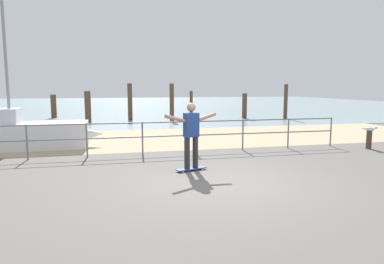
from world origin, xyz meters
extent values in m
cube|color=#605B56|center=(0.00, -1.00, 0.00)|extent=(24.00, 10.00, 0.04)
cube|color=tan|center=(0.00, 7.00, 0.00)|extent=(24.00, 6.00, 0.04)
cube|color=#849EA3|center=(0.00, 35.00, 0.00)|extent=(72.00, 50.00, 0.04)
cylinder|color=slate|center=(-4.74, 3.60, 0.53)|extent=(0.05, 0.05, 1.05)
cylinder|color=slate|center=(-3.07, 3.60, 0.53)|extent=(0.05, 0.05, 1.05)
cylinder|color=slate|center=(-1.41, 3.60, 0.53)|extent=(0.05, 0.05, 1.05)
cylinder|color=slate|center=(0.25, 3.60, 0.53)|extent=(0.05, 0.05, 1.05)
cylinder|color=slate|center=(1.91, 3.60, 0.53)|extent=(0.05, 0.05, 1.05)
cylinder|color=slate|center=(3.57, 3.60, 0.53)|extent=(0.05, 0.05, 1.05)
cylinder|color=slate|center=(5.24, 3.60, 0.53)|extent=(0.05, 0.05, 1.05)
cylinder|color=slate|center=(-1.41, 3.60, 1.02)|extent=(13.30, 0.04, 0.04)
cylinder|color=slate|center=(-1.41, 3.60, 0.58)|extent=(13.30, 0.04, 0.04)
cube|color=silver|center=(-5.36, 5.59, 0.45)|extent=(4.42, 1.45, 0.90)
cone|color=silver|center=(-3.16, 5.61, 0.45)|extent=(1.11, 0.78, 0.77)
cylinder|color=gray|center=(-5.66, 5.58, 3.13)|extent=(0.10, 0.10, 4.46)
cube|color=silver|center=(-5.96, 5.58, 1.15)|extent=(1.21, 0.91, 0.50)
cube|color=#334C8C|center=(-0.41, 1.22, 0.07)|extent=(0.82, 0.42, 0.02)
cylinder|color=orange|center=(-0.16, 1.37, 0.03)|extent=(0.07, 0.05, 0.06)
cylinder|color=orange|center=(-0.12, 1.22, 0.03)|extent=(0.07, 0.05, 0.06)
cylinder|color=orange|center=(-0.70, 1.21, 0.03)|extent=(0.07, 0.05, 0.06)
cylinder|color=orange|center=(-0.66, 1.06, 0.03)|extent=(0.07, 0.05, 0.06)
cylinder|color=#26262B|center=(-0.29, 1.25, 0.48)|extent=(0.14, 0.14, 0.80)
cylinder|color=#26262B|center=(-0.52, 1.18, 0.48)|extent=(0.14, 0.14, 0.80)
cube|color=navy|center=(-0.41, 1.22, 1.18)|extent=(0.40, 0.29, 0.60)
sphere|color=#9E755B|center=(-0.41, 1.22, 1.62)|extent=(0.22, 0.22, 0.22)
cylinder|color=#9E755B|center=(0.02, 1.34, 1.36)|extent=(0.56, 0.24, 0.23)
cylinder|color=#9E755B|center=(-0.84, 1.09, 1.36)|extent=(0.56, 0.24, 0.23)
cylinder|color=#513826|center=(6.21, 2.86, 0.31)|extent=(0.18, 0.18, 0.63)
ellipsoid|color=white|center=(6.21, 2.86, 0.70)|extent=(0.33, 0.33, 0.14)
sphere|color=white|center=(6.34, 2.72, 0.76)|extent=(0.09, 0.09, 0.09)
cone|color=gold|center=(6.38, 2.69, 0.76)|extent=(0.05, 0.05, 0.02)
cube|color=slate|center=(6.09, 2.97, 0.71)|extent=(0.14, 0.14, 0.02)
cylinder|color=#513826|center=(-6.13, 18.18, 0.80)|extent=(0.37, 0.37, 1.59)
cylinder|color=#513826|center=(-3.63, 13.91, 0.94)|extent=(0.36, 0.36, 1.87)
cylinder|color=#513826|center=(-1.13, 15.24, 1.17)|extent=(0.29, 0.29, 2.33)
cylinder|color=#513826|center=(1.38, 14.16, 1.16)|extent=(0.27, 0.27, 2.32)
cylinder|color=#513826|center=(3.88, 19.58, 0.89)|extent=(0.24, 0.24, 1.79)
cylinder|color=#513826|center=(6.38, 14.62, 0.84)|extent=(0.32, 0.32, 1.68)
cylinder|color=#513826|center=(8.89, 13.68, 1.14)|extent=(0.25, 0.25, 2.29)
camera|label=1|loc=(-2.36, -7.13, 2.13)|focal=32.45mm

